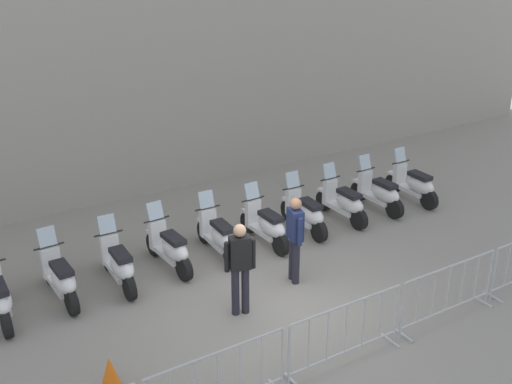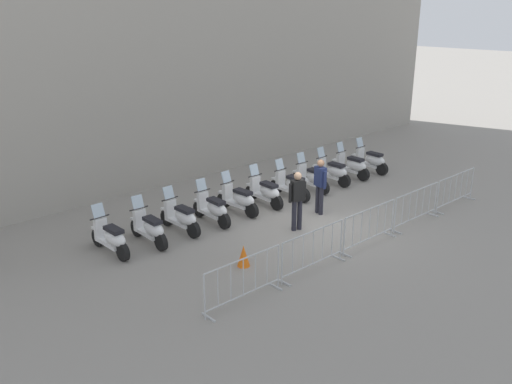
{
  "view_description": "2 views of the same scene",
  "coord_description": "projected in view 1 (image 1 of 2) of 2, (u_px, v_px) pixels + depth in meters",
  "views": [
    {
      "loc": [
        -6.56,
        -7.27,
        6.32
      ],
      "look_at": [
        1.38,
        2.21,
        1.11
      ],
      "focal_mm": 44.53,
      "sensor_mm": 36.0,
      "label": 1
    },
    {
      "loc": [
        -12.84,
        -8.36,
        6.37
      ],
      "look_at": [
        -0.72,
        1.65,
        0.83
      ],
      "focal_mm": 39.28,
      "sensor_mm": 36.0,
      "label": 2
    }
  ],
  "objects": [
    {
      "name": "motorcycle_10",
      "position": [
        414.0,
        184.0,
        15.54
      ],
      "size": [
        0.63,
        1.72,
        1.24
      ],
      "color": "black",
      "rests_on": "ground"
    },
    {
      "name": "officer_near_row_end",
      "position": [
        240.0,
        264.0,
        10.82
      ],
      "size": [
        0.51,
        0.35,
        1.73
      ],
      "color": "#23232D",
      "rests_on": "ground"
    },
    {
      "name": "motorcycle_2",
      "position": [
        60.0,
        278.0,
        11.41
      ],
      "size": [
        0.58,
        1.73,
        1.24
      ],
      "color": "black",
      "rests_on": "ground"
    },
    {
      "name": "officer_mid_plaza",
      "position": [
        295.0,
        235.0,
        11.84
      ],
      "size": [
        0.34,
        0.52,
        1.73
      ],
      "color": "#23232D",
      "rests_on": "ground"
    },
    {
      "name": "motorcycle_7",
      "position": [
        306.0,
        213.0,
        14.0
      ],
      "size": [
        0.66,
        1.72,
        1.24
      ],
      "color": "black",
      "rests_on": "ground"
    },
    {
      "name": "motorcycle_5",
      "position": [
        219.0,
        236.0,
        12.97
      ],
      "size": [
        0.66,
        1.72,
        1.24
      ],
      "color": "black",
      "rests_on": "ground"
    },
    {
      "name": "barrier_segment_3",
      "position": [
        448.0,
        293.0,
        10.83
      ],
      "size": [
        2.12,
        0.72,
        1.07
      ],
      "color": "#B2B5B7",
      "rests_on": "ground"
    },
    {
      "name": "barrier_segment_2",
      "position": [
        346.0,
        334.0,
        9.75
      ],
      "size": [
        2.12,
        0.72,
        1.07
      ],
      "color": "#B2B5B7",
      "rests_on": "ground"
    },
    {
      "name": "motorcycle_9",
      "position": [
        379.0,
        193.0,
        15.06
      ],
      "size": [
        0.59,
        1.72,
        1.24
      ],
      "color": "black",
      "rests_on": "ground"
    },
    {
      "name": "motorcycle_8",
      "position": [
        344.0,
        202.0,
        14.53
      ],
      "size": [
        0.6,
        1.72,
        1.24
      ],
      "color": "black",
      "rests_on": "ground"
    },
    {
      "name": "motorcycle_6",
      "position": [
        266.0,
        226.0,
        13.42
      ],
      "size": [
        0.6,
        1.72,
        1.24
      ],
      "color": "black",
      "rests_on": "ground"
    },
    {
      "name": "motorcycle_4",
      "position": [
        170.0,
        248.0,
        12.48
      ],
      "size": [
        0.56,
        1.73,
        1.24
      ],
      "color": "black",
      "rests_on": "ground"
    },
    {
      "name": "traffic_cone",
      "position": [
        110.0,
        373.0,
        9.28
      ],
      "size": [
        0.32,
        0.32,
        0.55
      ],
      "primitive_type": "cone",
      "color": "orange",
      "rests_on": "ground"
    },
    {
      "name": "ground_plane",
      "position": [
        276.0,
        304.0,
        11.48
      ],
      "size": [
        120.0,
        120.0,
        0.0
      ],
      "primitive_type": "plane",
      "color": "gray"
    },
    {
      "name": "motorcycle_3",
      "position": [
        119.0,
        264.0,
        11.88
      ],
      "size": [
        0.66,
        1.72,
        1.24
      ],
      "color": "black",
      "rests_on": "ground"
    },
    {
      "name": "barrier_segment_1",
      "position": [
        218.0,
        384.0,
        8.67
      ],
      "size": [
        2.12,
        0.72,
        1.07
      ],
      "color": "#B2B5B7",
      "rests_on": "ground"
    }
  ]
}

